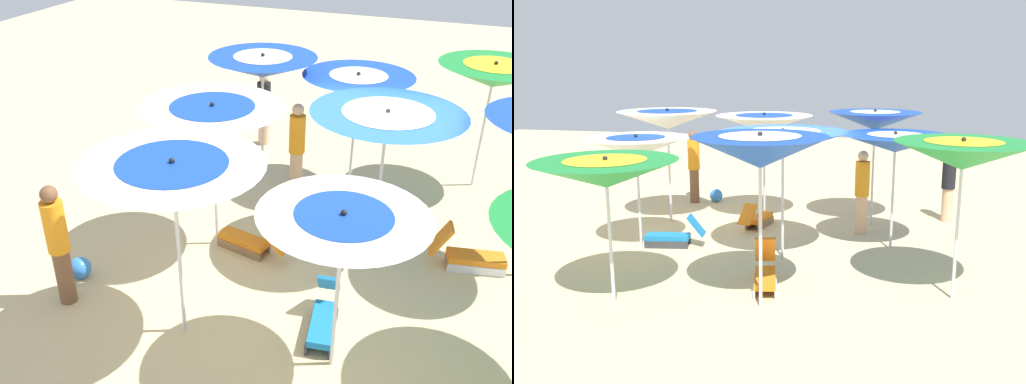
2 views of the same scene
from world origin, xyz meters
The scene contains 15 objects.
ground centered at (0.00, 0.00, -0.02)m, with size 34.90×34.90×0.04m, color beige.
beach_umbrella_0 centered at (1.56, 3.00, 2.20)m, with size 1.97×1.97×2.46m.
beach_umbrella_1 centered at (-0.67, 2.09, 2.05)m, with size 2.01×2.01×2.27m.
beach_umbrella_2 centered at (-2.33, 1.68, 2.29)m, with size 1.97×1.97×2.54m.
beach_umbrella_4 centered at (0.20, 0.14, 2.13)m, with size 2.27×2.27×2.38m.
beach_umbrella_5 centered at (-2.19, -0.70, 2.22)m, with size 2.13×2.13×2.44m.
beach_umbrella_7 centered at (0.26, -2.60, 1.98)m, with size 1.91×1.91×2.21m.
beach_umbrella_8 centered at (-1.71, -2.75, 2.29)m, with size 2.15×2.15×2.54m.
lounger_0 centered at (-1.61, -0.73, 0.21)m, with size 1.26×0.56×0.61m.
lounger_1 centered at (1.66, 0.12, 0.22)m, with size 1.19×0.57×0.72m.
lounger_2 centered at (-0.01, -2.06, 0.21)m, with size 0.48×1.19×0.64m.
beachgoer_0 centered at (-1.57, 1.49, 0.92)m, with size 0.30×0.30×1.75m.
beachgoer_1 centered at (-2.94, 3.33, 0.84)m, with size 0.30×0.30×1.62m.
beachgoer_2 centered at (-3.53, -2.80, 0.98)m, with size 0.30×0.30×1.84m.
beach_ball centered at (-3.71, -2.29, 0.17)m, with size 0.33×0.33×0.33m, color #337FE5.
Camera 1 is at (1.34, -7.83, 5.32)m, focal length 40.60 mm.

